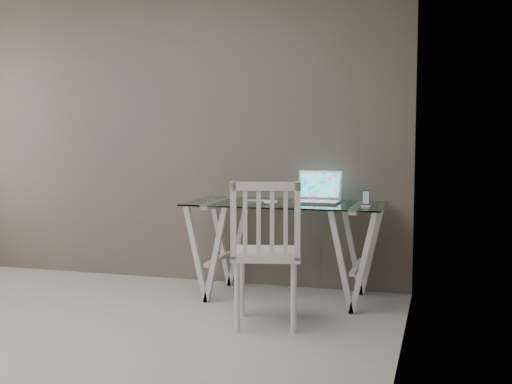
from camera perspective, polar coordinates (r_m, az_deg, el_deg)
desk at (r=4.96m, az=2.65°, el=-5.13°), size 1.50×0.70×0.75m
chair at (r=4.18m, az=0.91°, el=-4.91°), size 0.53×0.53×0.97m
laptop at (r=4.97m, az=5.52°, el=-0.24°), size 0.34×0.30×0.24m
keyboard at (r=4.99m, az=0.51°, el=-0.80°), size 0.26×0.11×0.01m
mouse at (r=4.77m, az=1.31°, el=-0.92°), size 0.11×0.06×0.03m
phone_dock at (r=4.70m, az=9.73°, el=-0.89°), size 0.06×0.06×0.12m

